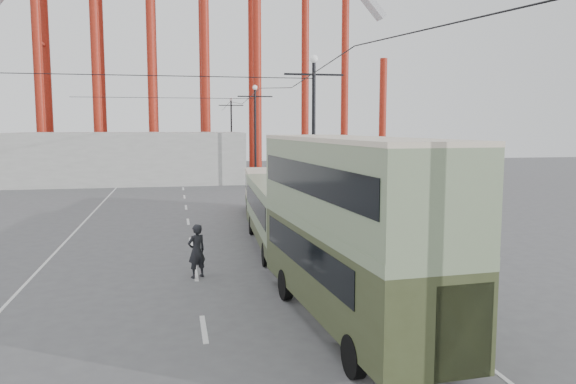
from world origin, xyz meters
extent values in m
cube|color=silver|center=(-1.00, 19.00, 0.01)|extent=(0.15, 82.00, 0.01)
cube|color=silver|center=(5.40, 20.00, 0.01)|extent=(0.12, 120.00, 0.01)
cube|color=silver|center=(-7.00, 20.00, 0.01)|extent=(0.12, 120.00, 0.01)
cylinder|color=black|center=(5.60, 18.00, 4.50)|extent=(0.20, 0.20, 9.00)
cylinder|color=black|center=(5.60, 18.00, 0.25)|extent=(0.44, 0.44, 0.50)
cube|color=black|center=(5.60, 18.00, 8.30)|extent=(3.20, 0.10, 0.10)
sphere|color=white|center=(5.60, 18.00, 9.10)|extent=(0.44, 0.44, 0.44)
cylinder|color=black|center=(5.60, 40.00, 4.50)|extent=(0.20, 0.20, 9.00)
cylinder|color=black|center=(5.60, 40.00, 0.25)|extent=(0.44, 0.44, 0.50)
cube|color=black|center=(5.60, 40.00, 8.30)|extent=(3.20, 0.10, 0.10)
sphere|color=white|center=(5.60, 40.00, 9.10)|extent=(0.44, 0.44, 0.44)
cylinder|color=black|center=(5.60, 62.00, 4.50)|extent=(0.20, 0.20, 9.00)
cylinder|color=black|center=(5.60, 62.00, 0.25)|extent=(0.44, 0.44, 0.50)
cube|color=black|center=(5.60, 62.00, 8.30)|extent=(3.20, 0.10, 0.10)
sphere|color=white|center=(5.60, 62.00, 9.10)|extent=(0.44, 0.44, 0.44)
cylinder|color=maroon|center=(-16.00, 55.00, 13.50)|extent=(1.00, 1.00, 27.00)
cylinder|color=maroon|center=(-16.00, 59.00, 13.50)|extent=(1.00, 1.00, 27.00)
cylinder|color=maroon|center=(-10.00, 55.00, 18.00)|extent=(1.00, 1.00, 36.00)
cylinder|color=maroon|center=(-10.00, 59.00, 18.00)|extent=(1.00, 1.00, 36.00)
cylinder|color=maroon|center=(14.00, 56.00, 15.00)|extent=(0.90, 0.90, 30.00)
cylinder|color=maroon|center=(19.00, 56.00, 11.00)|extent=(0.90, 0.90, 22.00)
cylinder|color=maroon|center=(24.00, 56.00, 7.00)|extent=(0.90, 0.90, 14.00)
cube|color=#9D9C98|center=(-6.00, 47.00, 2.50)|extent=(22.00, 10.00, 5.00)
cube|color=#373D21|center=(3.03, 3.51, 1.63)|extent=(3.10, 10.00, 2.17)
cube|color=black|center=(3.03, 3.51, 2.07)|extent=(3.01, 8.03, 0.89)
cube|color=gray|center=(3.03, 3.51, 2.86)|extent=(3.12, 10.00, 0.30)
cube|color=gray|center=(3.03, 3.51, 4.09)|extent=(3.10, 10.00, 2.17)
cube|color=black|center=(3.03, 3.51, 4.19)|extent=(3.10, 9.41, 0.84)
cube|color=beige|center=(3.03, 3.51, 5.23)|extent=(3.12, 10.00, 0.12)
cylinder|color=black|center=(1.74, 6.19, 0.49)|extent=(0.34, 1.00, 0.99)
cylinder|color=black|center=(3.96, 6.34, 0.49)|extent=(0.34, 1.00, 0.99)
cylinder|color=black|center=(2.13, 0.29, 0.49)|extent=(0.34, 1.00, 0.99)
cylinder|color=black|center=(4.35, 0.44, 0.49)|extent=(0.34, 1.00, 0.99)
cube|color=gray|center=(3.08, 14.12, 1.68)|extent=(2.96, 10.67, 2.30)
cube|color=black|center=(3.08, 14.12, 2.06)|extent=(2.93, 9.53, 0.91)
cube|color=#373D21|center=(3.08, 14.12, 0.77)|extent=(2.99, 10.68, 0.48)
cube|color=gray|center=(3.08, 14.12, 2.91)|extent=(2.98, 10.67, 0.15)
cylinder|color=black|center=(2.16, 17.15, 0.48)|extent=(0.32, 0.97, 0.96)
cylinder|color=black|center=(4.33, 17.04, 0.48)|extent=(0.32, 0.97, 0.96)
cylinder|color=black|center=(1.82, 10.82, 0.48)|extent=(0.32, 0.97, 0.96)
cylinder|color=black|center=(3.99, 10.71, 0.48)|extent=(0.32, 0.97, 0.96)
cube|color=beige|center=(3.77, 22.75, 1.56)|extent=(3.05, 9.11, 2.15)
cube|color=black|center=(3.77, 22.75, 1.92)|extent=(2.99, 8.04, 0.85)
cube|color=#373D21|center=(3.77, 22.75, 0.72)|extent=(3.08, 9.11, 0.45)
cube|color=beige|center=(3.77, 22.75, 2.71)|extent=(3.07, 9.11, 0.14)
cylinder|color=black|center=(2.98, 25.16, 0.45)|extent=(0.33, 0.91, 0.89)
cylinder|color=black|center=(4.99, 24.97, 0.45)|extent=(0.33, 0.91, 0.89)
cylinder|color=black|center=(2.52, 20.17, 0.45)|extent=(0.33, 0.91, 0.89)
cylinder|color=black|center=(4.53, 19.98, 0.45)|extent=(0.33, 0.91, 0.89)
imported|color=black|center=(-0.97, 9.45, 1.00)|extent=(0.87, 0.79, 2.01)
camera|label=1|loc=(-1.68, -11.15, 5.57)|focal=35.00mm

